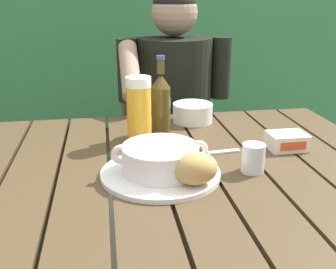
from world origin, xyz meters
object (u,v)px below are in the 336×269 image
object	(u,v)px
chair_near_diner	(168,147)
diner_bowl	(193,113)
beer_glass	(139,110)
water_glass_small	(253,158)
soup_bowl	(160,158)
butter_tub	(287,141)
person_eating	(175,108)
table_knife	(206,153)
beer_bottle	(161,102)
bread_roll	(196,168)
serving_plate	(161,173)

from	to	relation	value
chair_near_diner	diner_bowl	size ratio (longest dim) A/B	6.72
beer_glass	diner_bowl	xyz separation A→B (m)	(0.20, 0.17, -0.07)
beer_glass	water_glass_small	bearing A→B (deg)	-44.61
soup_bowl	butter_tub	bearing A→B (deg)	17.43
person_eating	soup_bowl	distance (m)	0.78
chair_near_diner	beer_glass	world-z (taller)	beer_glass
soup_bowl	beer_glass	bearing A→B (deg)	96.81
person_eating	soup_bowl	size ratio (longest dim) A/B	5.12
chair_near_diner	butter_tub	distance (m)	0.91
person_eating	butter_tub	bearing A→B (deg)	-71.09
butter_tub	table_knife	world-z (taller)	butter_tub
beer_bottle	diner_bowl	bearing A→B (deg)	36.89
table_knife	beer_glass	bearing A→B (deg)	143.13
beer_glass	person_eating	bearing A→B (deg)	68.81
water_glass_small	beer_glass	bearing A→B (deg)	135.39
butter_tub	soup_bowl	bearing A→B (deg)	-162.57
beer_glass	table_knife	distance (m)	0.24
beer_glass	butter_tub	xyz separation A→B (m)	(0.41, -0.12, -0.08)
bread_roll	beer_glass	bearing A→B (deg)	106.96
bread_roll	water_glass_small	xyz separation A→B (m)	(0.16, 0.07, -0.01)
bread_roll	table_knife	world-z (taller)	bread_roll
person_eating	water_glass_small	xyz separation A→B (m)	(0.06, -0.77, 0.08)
serving_plate	soup_bowl	world-z (taller)	soup_bowl
beer_glass	water_glass_small	world-z (taller)	beer_glass
butter_tub	diner_bowl	world-z (taller)	diner_bowl
chair_near_diner	water_glass_small	xyz separation A→B (m)	(0.06, -0.96, 0.34)
person_eating	bread_roll	xyz separation A→B (m)	(-0.10, -0.83, 0.10)
bread_roll	person_eating	bearing A→B (deg)	83.28
butter_tub	beer_glass	bearing A→B (deg)	163.52
beer_glass	butter_tub	distance (m)	0.44
beer_bottle	bread_roll	bearing A→B (deg)	-86.71
person_eating	table_knife	distance (m)	0.64
chair_near_diner	bread_roll	xyz separation A→B (m)	(-0.10, -1.03, 0.35)
bread_roll	table_knife	size ratio (longest dim) A/B	0.66
serving_plate	butter_tub	world-z (taller)	butter_tub
chair_near_diner	person_eating	size ratio (longest dim) A/B	0.75
chair_near_diner	person_eating	world-z (taller)	person_eating
chair_near_diner	table_knife	bearing A→B (deg)	-91.90
beer_glass	beer_bottle	distance (m)	0.11
person_eating	chair_near_diner	bearing A→B (deg)	89.16
bread_roll	water_glass_small	bearing A→B (deg)	22.67
chair_near_diner	water_glass_small	size ratio (longest dim) A/B	12.55
serving_plate	bread_roll	distance (m)	0.12
beer_bottle	table_knife	distance (m)	0.25
person_eating	serving_plate	world-z (taller)	person_eating
person_eating	bread_roll	bearing A→B (deg)	-96.72
serving_plate	table_knife	bearing A→B (deg)	38.42
beer_glass	beer_bottle	world-z (taller)	beer_bottle
bread_roll	beer_glass	distance (m)	0.34
person_eating	soup_bowl	xyz separation A→B (m)	(-0.17, -0.75, 0.09)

